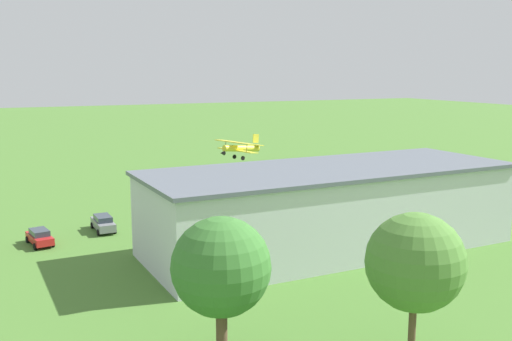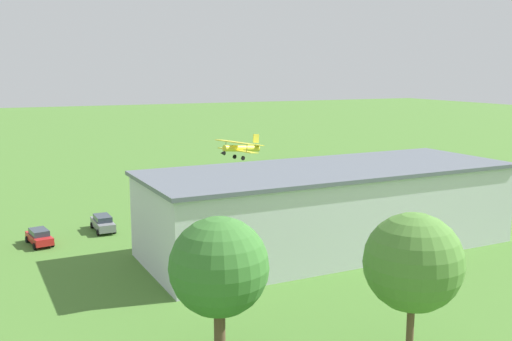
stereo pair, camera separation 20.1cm
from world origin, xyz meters
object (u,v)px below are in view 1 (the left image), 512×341
hangar (330,208)px  person_watching_takeoff (181,211)px  biplane (240,148)px  tree_by_windsock (415,262)px  person_beside_truck (304,196)px  person_walking_on_apron (346,197)px  car_grey (103,223)px  car_white (371,196)px  tree_at_field_edge (221,267)px  car_red (40,237)px

hangar → person_watching_takeoff: hangar is taller
biplane → tree_by_windsock: (12.26, 53.35, 0.53)m
hangar → tree_by_windsock: bearing=70.3°
person_beside_truck → person_walking_on_apron: same height
car_grey → tree_by_windsock: (-10.79, 36.03, 5.12)m
biplane → car_white: size_ratio=1.64×
car_grey → tree_at_field_edge: 31.77m
person_watching_takeoff → car_white: bearing=175.3°
car_white → car_red: 40.07m
car_white → person_watching_takeoff: 24.71m
hangar → person_walking_on_apron: size_ratio=20.81×
biplane → car_white: bearing=120.3°
biplane → tree_by_windsock: tree_by_windsock is taller
person_walking_on_apron → tree_at_field_edge: (29.24, 31.34, 4.83)m
biplane → person_watching_takeoff: (14.15, 15.94, -4.55)m
person_watching_takeoff → person_walking_on_apron: bearing=176.1°
biplane → car_white: 21.29m
car_white → car_grey: size_ratio=0.99×
car_red → person_walking_on_apron: (-36.64, -2.47, 0.05)m
biplane → tree_at_field_edge: 53.50m
car_white → tree_by_windsock: tree_by_windsock is taller
car_grey → person_walking_on_apron: size_ratio=2.77×
car_red → tree_by_windsock: bearing=117.3°
car_red → hangar: bearing=153.2°
hangar → person_walking_on_apron: bearing=-128.3°
biplane → person_walking_on_apron: biplane is taller
person_beside_truck → tree_by_windsock: bearing=69.0°
person_beside_truck → tree_at_field_edge: 42.78m
car_red → tree_at_field_edge: 30.20m
car_grey → person_watching_takeoff: 9.00m
hangar → person_beside_truck: bearing=-112.6°
car_grey → person_watching_takeoff: bearing=-171.2°
car_red → person_beside_truck: 32.79m
car_grey → person_walking_on_apron: (-30.15, 0.05, -0.01)m
hangar → car_red: hangar is taller
person_beside_truck → person_watching_takeoff: 17.01m
person_walking_on_apron → biplane: bearing=-67.8°
hangar → person_watching_takeoff: bearing=-60.2°
biplane → car_grey: biplane is taller
tree_by_windsock → tree_at_field_edge: size_ratio=1.03×
car_red → tree_at_field_edge: tree_at_field_edge is taller
car_white → person_watching_takeoff: (24.63, -2.01, 0.09)m
hangar → car_white: hangar is taller
person_walking_on_apron → tree_by_windsock: tree_by_windsock is taller
car_white → person_walking_on_apron: person_walking_on_apron is taller
hangar → car_grey: (18.29, -15.03, -3.03)m
car_grey → tree_at_field_edge: tree_at_field_edge is taller
hangar → biplane: size_ratio=4.63×
person_walking_on_apron → person_watching_takeoff: (21.25, -1.43, 0.04)m
car_grey → tree_by_windsock: tree_by_windsock is taller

